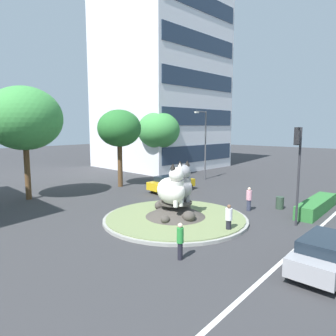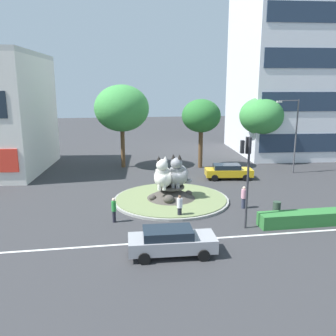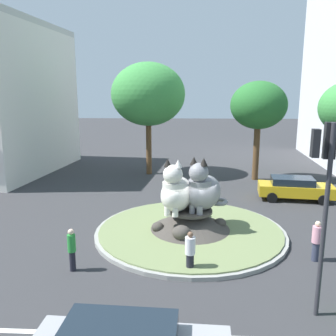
% 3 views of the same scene
% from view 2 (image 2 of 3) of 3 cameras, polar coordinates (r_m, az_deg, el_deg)
% --- Properties ---
extents(ground_plane, '(160.00, 160.00, 0.00)m').
position_cam_2_polar(ground_plane, '(28.70, 0.50, -5.27)').
color(ground_plane, '#333335').
extents(lane_centreline, '(112.00, 0.20, 0.01)m').
position_cam_2_polar(lane_centreline, '(21.78, 3.89, -11.40)').
color(lane_centreline, silver).
rests_on(lane_centreline, ground).
extents(roundabout_island, '(9.23, 9.23, 1.21)m').
position_cam_2_polar(roundabout_island, '(28.58, 0.50, -4.53)').
color(roundabout_island, gray).
rests_on(roundabout_island, ground).
extents(cat_statue_white, '(2.26, 2.67, 2.61)m').
position_cam_2_polar(cat_statue_white, '(27.74, -0.77, -1.25)').
color(cat_statue_white, silver).
rests_on(cat_statue_white, roundabout_island).
extents(cat_statue_grey, '(2.60, 2.70, 2.65)m').
position_cam_2_polar(cat_statue_grey, '(28.25, 1.67, -0.97)').
color(cat_statue_grey, gray).
rests_on(cat_statue_grey, roundabout_island).
extents(traffic_light_mast, '(0.75, 0.50, 5.93)m').
position_cam_2_polar(traffic_light_mast, '(22.73, 12.56, 0.78)').
color(traffic_light_mast, '#2D2D33').
rests_on(traffic_light_mast, ground).
extents(office_tower, '(16.40, 16.38, 29.03)m').
position_cam_2_polar(office_tower, '(52.66, 20.19, 18.25)').
color(office_tower, silver).
rests_on(office_tower, ground).
extents(clipped_hedge_strip, '(6.14, 1.20, 0.90)m').
position_cam_2_polar(clipped_hedge_strip, '(25.40, 20.99, -7.56)').
color(clipped_hedge_strip, '#2D7033').
rests_on(clipped_hedge_strip, ground).
extents(broadleaf_tree_behind_island, '(6.01, 6.01, 9.19)m').
position_cam_2_polar(broadleaf_tree_behind_island, '(39.87, -7.44, 9.47)').
color(broadleaf_tree_behind_island, brown).
rests_on(broadleaf_tree_behind_island, ground).
extents(second_tree_near_tower, '(4.28, 4.28, 7.65)m').
position_cam_2_polar(second_tree_near_tower, '(39.58, 5.35, 8.27)').
color(second_tree_near_tower, brown).
rests_on(second_tree_near_tower, ground).
extents(third_tree_left, '(5.17, 5.17, 7.77)m').
position_cam_2_polar(third_tree_left, '(43.86, 14.77, 8.06)').
color(third_tree_left, brown).
rests_on(third_tree_left, ground).
extents(streetlight_arm, '(2.60, 0.53, 7.68)m').
position_cam_2_polar(streetlight_arm, '(39.07, 19.56, 5.64)').
color(streetlight_arm, '#4C4C51').
rests_on(streetlight_arm, ground).
extents(pedestrian_pink_shirt, '(0.39, 0.39, 1.71)m').
position_cam_2_polar(pedestrian_pink_shirt, '(27.31, 12.06, -4.55)').
color(pedestrian_pink_shirt, '#33384C').
rests_on(pedestrian_pink_shirt, ground).
extents(pedestrian_white_shirt, '(0.39, 0.39, 1.66)m').
position_cam_2_polar(pedestrian_white_shirt, '(24.79, 1.88, -6.15)').
color(pedestrian_white_shirt, black).
rests_on(pedestrian_white_shirt, ground).
extents(pedestrian_green_shirt, '(0.31, 0.31, 1.71)m').
position_cam_2_polar(pedestrian_green_shirt, '(24.30, -8.68, -6.57)').
color(pedestrian_green_shirt, black).
rests_on(pedestrian_green_shirt, ground).
extents(sedan_on_far_lane, '(4.79, 2.44, 1.47)m').
position_cam_2_polar(sedan_on_far_lane, '(35.65, 9.64, -0.50)').
color(sedan_on_far_lane, gold).
rests_on(sedan_on_far_lane, ground).
extents(parked_car_right, '(4.81, 2.19, 1.53)m').
position_cam_2_polar(parked_car_right, '(19.63, 0.50, -11.63)').
color(parked_car_right, '#99999E').
rests_on(parked_car_right, ground).
extents(litter_bin, '(0.56, 0.56, 0.90)m').
position_cam_2_polar(litter_bin, '(26.90, 17.05, -6.11)').
color(litter_bin, '#2D4233').
rests_on(litter_bin, ground).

